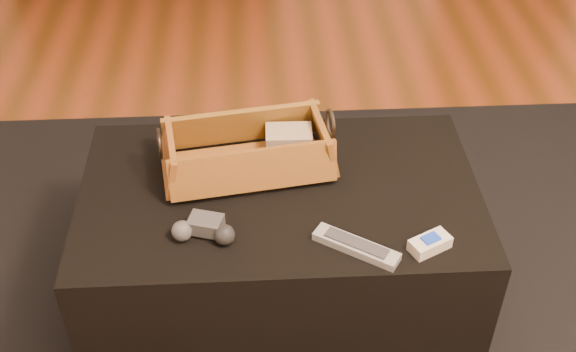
{
  "coord_description": "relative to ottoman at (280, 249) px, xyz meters",
  "views": [
    {
      "loc": [
        -0.18,
        -1.12,
        1.6
      ],
      "look_at": [
        -0.11,
        0.22,
        0.49
      ],
      "focal_mm": 45.0,
      "sensor_mm": 36.0,
      "label": 1
    }
  ],
  "objects": [
    {
      "name": "cream_gadget",
      "position": [
        0.33,
        -0.22,
        0.23
      ],
      "size": [
        0.11,
        0.09,
        0.03
      ],
      "color": "beige",
      "rests_on": "ottoman"
    },
    {
      "name": "wicker_basket",
      "position": [
        -0.08,
        0.09,
        0.26
      ],
      "size": [
        0.46,
        0.29,
        0.15
      ],
      "color": "#AE6F27",
      "rests_on": "ottoman"
    },
    {
      "name": "silver_remote",
      "position": [
        0.16,
        -0.22,
        0.22
      ],
      "size": [
        0.2,
        0.15,
        0.02
      ],
      "color": "#9C9FA3",
      "rests_on": "ottoman"
    },
    {
      "name": "cloth_bundle",
      "position": [
        0.03,
        0.14,
        0.26
      ],
      "size": [
        0.12,
        0.08,
        0.07
      ],
      "primitive_type": "cube",
      "rotation": [
        0.0,
        0.0,
        -0.02
      ],
      "color": "tan",
      "rests_on": "wicker_basket"
    },
    {
      "name": "tv_remote",
      "position": [
        -0.1,
        0.07,
        0.24
      ],
      "size": [
        0.23,
        0.11,
        0.02
      ],
      "primitive_type": "cube",
      "rotation": [
        0.0,
        0.0,
        0.26
      ],
      "color": "black",
      "rests_on": "wicker_basket"
    },
    {
      "name": "area_rug",
      "position": [
        -0.0,
        -0.05,
        -0.22
      ],
      "size": [
        2.6,
        2.0,
        0.01
      ],
      "primitive_type": "cube",
      "color": "black",
      "rests_on": "floor"
    },
    {
      "name": "ottoman",
      "position": [
        0.0,
        0.0,
        0.0
      ],
      "size": [
        1.0,
        0.6,
        0.42
      ],
      "primitive_type": "cube",
      "color": "black",
      "rests_on": "area_rug"
    },
    {
      "name": "game_controller",
      "position": [
        -0.18,
        -0.16,
        0.23
      ],
      "size": [
        0.15,
        0.1,
        0.05
      ],
      "color": "#39393C",
      "rests_on": "ottoman"
    }
  ]
}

